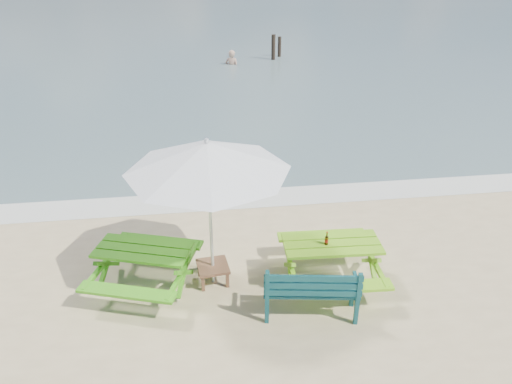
{
  "coord_description": "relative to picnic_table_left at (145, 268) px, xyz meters",
  "views": [
    {
      "loc": [
        -0.74,
        -5.3,
        5.34
      ],
      "look_at": [
        0.36,
        3.0,
        1.0
      ],
      "focal_mm": 35.0,
      "sensor_mm": 36.0,
      "label": 1
    }
  ],
  "objects": [
    {
      "name": "foam_strip",
      "position": [
        1.69,
        2.88,
        -0.35
      ],
      "size": [
        22.0,
        0.9,
        0.01
      ],
      "primitive_type": "cube",
      "color": "silver",
      "rests_on": "ground"
    },
    {
      "name": "picnic_table_left",
      "position": [
        0.0,
        0.0,
        0.0
      ],
      "size": [
        2.02,
        2.14,
        0.75
      ],
      "color": "#419C17",
      "rests_on": "ground"
    },
    {
      "name": "picnic_table_right",
      "position": [
        3.13,
        -0.27,
        0.01
      ],
      "size": [
        1.69,
        1.86,
        0.77
      ],
      "color": "#74B81B",
      "rests_on": "ground"
    },
    {
      "name": "park_bench",
      "position": [
        2.6,
        -1.06,
        -0.08
      ],
      "size": [
        1.52,
        0.71,
        0.9
      ],
      "color": "#104144",
      "rests_on": "ground"
    },
    {
      "name": "side_table",
      "position": [
        1.13,
        -0.04,
        -0.18
      ],
      "size": [
        0.58,
        0.58,
        0.34
      ],
      "color": "brown",
      "rests_on": "ground"
    },
    {
      "name": "patio_umbrella",
      "position": [
        1.13,
        -0.04,
        1.98
      ],
      "size": [
        2.88,
        2.88,
        2.57
      ],
      "color": "silver",
      "rests_on": "ground"
    },
    {
      "name": "beer_bottle",
      "position": [
        3.02,
        -0.3,
        0.49
      ],
      "size": [
        0.06,
        0.06,
        0.23
      ],
      "color": "#8D4F14",
      "rests_on": "picnic_table_right"
    },
    {
      "name": "swimmer",
      "position": [
        2.88,
        15.99,
        -0.58
      ],
      "size": [
        0.75,
        0.65,
        1.75
      ],
      "color": "tan",
      "rests_on": "ground"
    },
    {
      "name": "mooring_pilings",
      "position": [
        5.09,
        16.95,
        0.08
      ],
      "size": [
        0.58,
        0.78,
        1.36
      ],
      "color": "black",
      "rests_on": "ground"
    }
  ]
}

